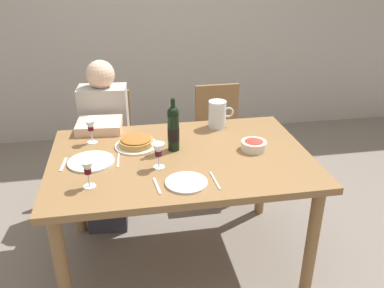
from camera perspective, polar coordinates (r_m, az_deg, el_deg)
name	(u,v)px	position (r m, az deg, el deg)	size (l,w,h in m)	color
ground_plane	(182,258)	(2.77, -1.42, -15.79)	(8.00, 8.00, 0.00)	slate
back_wall	(147,1)	(4.24, -6.33, 19.47)	(8.00, 0.10, 2.80)	#B2ADA3
dining_table	(181,169)	(2.38, -1.59, -3.60)	(1.50, 1.00, 0.76)	olive
wine_bottle	(173,128)	(2.35, -2.65, 2.21)	(0.07, 0.07, 0.32)	black
water_pitcher	(217,116)	(2.70, 3.61, 4.01)	(0.17, 0.12, 0.18)	silver
baked_tart	(136,142)	(2.46, -7.88, 0.24)	(0.26, 0.26, 0.06)	silver
salad_bowl	(254,145)	(2.42, 8.77, -0.14)	(0.15, 0.15, 0.06)	silver
wine_glass_left_diner	(158,151)	(2.17, -4.78, -0.97)	(0.07, 0.07, 0.14)	silver
wine_glass_right_diner	(91,127)	(2.53, -14.15, 2.35)	(0.06, 0.06, 0.15)	silver
wine_glass_centre	(88,169)	(2.05, -14.56, -3.45)	(0.07, 0.07, 0.14)	silver
dinner_plate_left_setting	(186,183)	(2.06, -0.80, -5.47)	(0.22, 0.22, 0.01)	silver
dinner_plate_right_setting	(91,162)	(2.33, -14.08, -2.43)	(0.26, 0.26, 0.01)	silver
fork_left_setting	(157,186)	(2.05, -4.97, -5.91)	(0.16, 0.01, 0.01)	silver
knife_left_setting	(215,181)	(2.09, 3.28, -5.18)	(0.18, 0.01, 0.01)	silver
knife_right_setting	(118,160)	(2.32, -10.39, -2.24)	(0.18, 0.01, 0.01)	silver
spoon_right_setting	(63,164)	(2.35, -17.72, -2.76)	(0.16, 0.01, 0.01)	silver
chair_left	(109,141)	(3.22, -11.72, 0.48)	(0.43, 0.43, 0.87)	olive
diner_left	(104,139)	(2.96, -12.28, 0.67)	(0.36, 0.52, 1.16)	#B7B2A8
chair_right	(219,132)	(3.31, 3.89, 1.64)	(0.41, 0.41, 0.87)	olive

